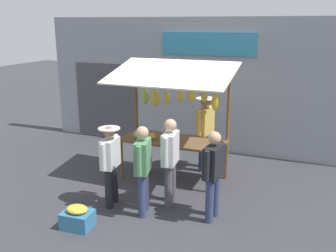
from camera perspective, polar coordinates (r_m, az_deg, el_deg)
The scene contains 9 objects.
ground_plane at distance 8.23m, azimuth 0.80°, elevation -7.89°, with size 40.00×40.00×0.00m, color #38383D.
street_backdrop at distance 9.77m, azimuth 5.25°, elevation 6.21°, with size 9.00×0.30×3.40m.
market_stall at distance 7.80m, azimuth 0.67°, elevation 2.77°, with size 2.50×1.46×2.50m.
vendor_with_sunhat at distance 8.42m, azimuth 5.67°, elevation -0.11°, with size 0.44×0.71×1.70m.
shopper_in_grey_tee at distance 6.75m, azimuth 0.35°, elevation -4.61°, with size 0.28×0.69×1.63m.
shopper_with_shopping_bag at distance 6.31m, azimuth 6.93°, elevation -6.68°, with size 0.27×0.67×1.57m.
shopper_in_striped_shirt at distance 6.84m, azimuth -8.75°, elevation -5.16°, with size 0.39×0.66×1.51m.
shopper_with_ponytail at distance 6.46m, azimuth -3.84°, elevation -5.87°, with size 0.33×0.67×1.60m.
produce_crate_near at distance 6.49m, azimuth -13.58°, elevation -13.40°, with size 0.51×0.41×0.40m.
Camera 1 is at (-2.74, 7.03, 3.27)m, focal length 40.10 mm.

